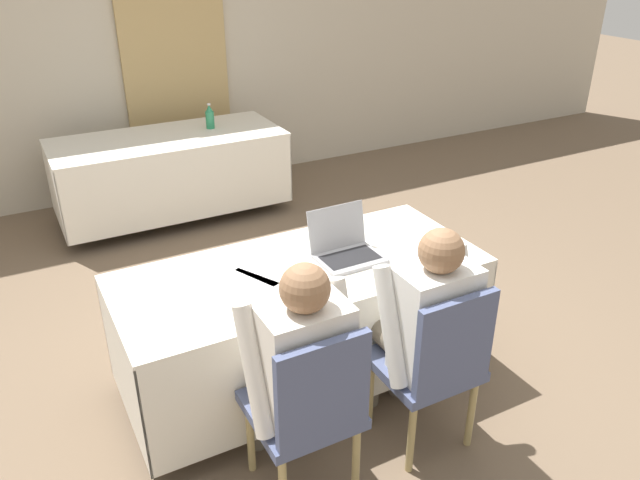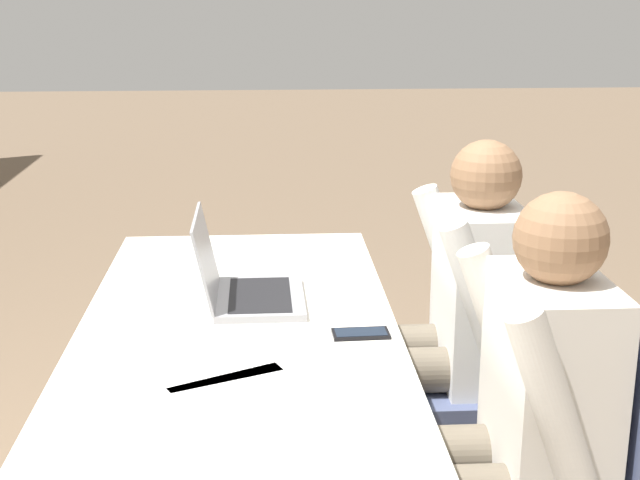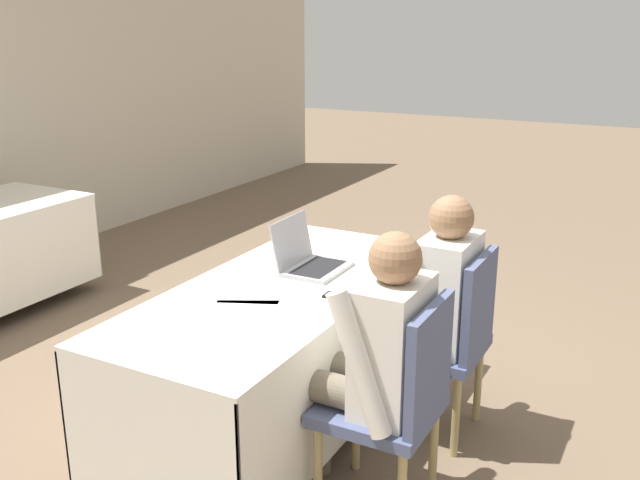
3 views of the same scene
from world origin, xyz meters
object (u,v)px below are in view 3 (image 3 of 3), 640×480
chair_near_left (397,398)px  person_checkered_shirt (374,355)px  person_white_shirt (431,300)px  laptop (310,260)px  cell_phone (340,297)px  chair_near_right (450,336)px

chair_near_left → person_checkered_shirt: (-0.00, 0.10, 0.16)m
person_checkered_shirt → chair_near_left: bearing=90.0°
chair_near_left → person_white_shirt: 0.67m
laptop → chair_near_left: size_ratio=0.37×
laptop → cell_phone: bearing=-132.2°
laptop → cell_phone: size_ratio=2.32×
cell_phone → chair_near_left: size_ratio=0.16×
cell_phone → person_checkered_shirt: size_ratio=0.12×
laptop → person_white_shirt: size_ratio=0.29×
person_white_shirt → chair_near_right: bearing=90.0°
chair_near_right → person_white_shirt: bearing=-90.0°
laptop → chair_near_right: laptop is taller
person_checkered_shirt → person_white_shirt: 0.65m
cell_phone → person_white_shirt: (0.33, -0.31, -0.07)m
person_white_shirt → person_checkered_shirt: bearing=0.0°
chair_near_left → chair_near_right: (0.65, 0.00, 0.00)m
chair_near_right → person_checkered_shirt: (-0.65, 0.10, 0.16)m
laptop → chair_near_left: 0.96m
chair_near_right → cell_phone: bearing=-51.1°
chair_near_right → person_checkered_shirt: person_checkered_shirt is taller
chair_near_right → person_checkered_shirt: bearing=-9.1°
laptop → person_white_shirt: 0.62m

